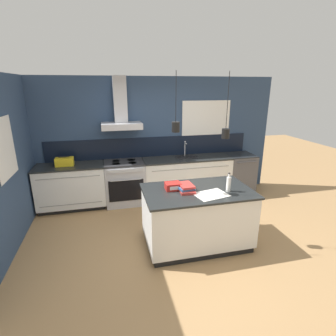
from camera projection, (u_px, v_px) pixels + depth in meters
ground_plane at (175, 241)px, 4.24m from camera, size 16.00×16.00×0.00m
wall_back at (150, 136)px, 5.68m from camera, size 5.60×2.26×2.60m
wall_left at (8, 162)px, 3.96m from camera, size 0.08×3.80×2.60m
counter_run_left at (72, 186)px, 5.29m from camera, size 1.34×0.64×0.91m
counter_run_sink at (187, 177)px, 5.84m from camera, size 1.93×0.64×1.25m
oven_range at (125, 183)px, 5.53m from camera, size 0.81×0.66×0.91m
dishwasher at (238, 173)px, 6.12m from camera, size 0.61×0.65×0.91m
kitchen_island at (197, 217)px, 4.07m from camera, size 1.63×1.00×0.91m
bottle_on_island at (229, 184)px, 3.86m from camera, size 0.07×0.07×0.29m
book_stack at (186, 188)px, 3.90m from camera, size 0.26×0.35×0.10m
red_supply_box at (173, 186)px, 3.95m from camera, size 0.23×0.19×0.11m
paper_pile at (211, 195)px, 3.76m from camera, size 0.52×0.43×0.01m
yellow_toolbox at (65, 162)px, 5.11m from camera, size 0.34×0.18×0.19m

